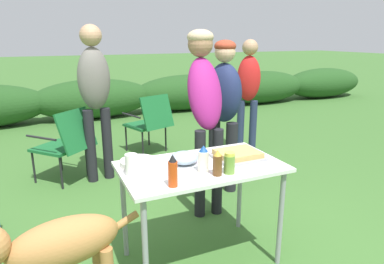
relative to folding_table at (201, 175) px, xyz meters
name	(u,v)px	position (x,y,z in m)	size (l,w,h in m)	color
ground_plane	(201,258)	(0.00, 0.00, -0.66)	(60.00, 60.00, 0.00)	#3D6B2D
shrub_hedge	(94,99)	(0.00, 4.98, -0.27)	(14.40, 0.90, 0.78)	#234C1E
folding_table	(201,175)	(0.00, 0.00, 0.00)	(1.10, 0.64, 0.74)	silver
food_tray	(238,155)	(0.29, 0.01, 0.10)	(0.33, 0.28, 0.06)	#9E9EA3
plate_stack	(138,163)	(-0.40, 0.17, 0.10)	(0.24, 0.24, 0.04)	white
mixing_bowl	(184,158)	(-0.09, 0.07, 0.12)	(0.19, 0.19, 0.08)	#99B2CC
paper_cup_stack	(131,165)	(-0.48, 0.02, 0.15)	(0.08, 0.08, 0.14)	white
hot_sauce_bottle	(173,171)	(-0.30, -0.24, 0.17)	(0.06, 0.06, 0.20)	#CC4214
relish_jar	(229,163)	(0.10, -0.20, 0.14)	(0.07, 0.07, 0.14)	olive
mayo_bottle	(203,159)	(-0.04, -0.12, 0.16)	(0.07, 0.07, 0.18)	silver
beer_bottle	(217,163)	(0.02, -0.20, 0.16)	(0.06, 0.06, 0.17)	brown
standing_person_in_gray_fleece	(204,97)	(0.36, 0.70, 0.41)	(0.35, 0.48, 1.65)	black
standing_person_with_beanie	(95,89)	(-0.42, 1.79, 0.38)	(0.38, 0.30, 1.71)	black
standing_person_in_red_jacket	(224,101)	(0.74, 1.02, 0.29)	(0.43, 0.47, 1.56)	black
standing_person_in_dark_puffer	(248,86)	(1.61, 1.90, 0.29)	(0.38, 0.34, 1.55)	#232D4C
dog	(54,249)	(-0.98, -0.18, -0.20)	(0.97, 0.36, 0.69)	#B27A42
camp_chair_green_behind_table	(150,121)	(0.38, 2.45, -0.20)	(0.64, 0.71, 0.83)	#19602D
camp_chair_near_hedge	(66,142)	(-0.76, 1.89, -0.20)	(0.74, 0.75, 0.83)	#19602D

